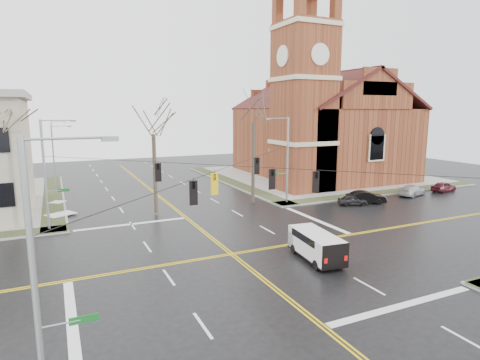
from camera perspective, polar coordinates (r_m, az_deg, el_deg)
name	(u,v)px	position (r m, az deg, el deg)	size (l,w,h in m)	color
ground	(232,254)	(28.30, -1.19, -10.49)	(120.00, 120.00, 0.00)	black
sidewalks	(232,253)	(28.28, -1.19, -10.34)	(80.00, 80.00, 0.17)	gray
road_markings	(232,254)	(28.30, -1.19, -10.48)	(100.00, 100.00, 0.01)	gold
church	(318,120)	(60.55, 10.98, 8.38)	(24.28, 27.48, 27.50)	brown
signal_pole_ne	(286,158)	(42.29, 6.57, 3.17)	(2.75, 0.22, 9.00)	gray
signal_pole_nw	(47,171)	(36.13, -25.75, 1.10)	(2.75, 0.22, 9.00)	gray
signal_pole_sw	(40,276)	(13.72, -26.53, -12.18)	(2.75, 0.22, 9.00)	gray
span_wires	(231,166)	(26.78, -1.24, 2.04)	(23.02, 23.02, 0.03)	black
traffic_signals	(235,178)	(26.29, -0.65, 0.24)	(8.21, 8.26, 1.30)	black
streetlight_north_a	(55,156)	(52.57, -24.85, 3.10)	(2.30, 0.20, 8.00)	gray
streetlight_north_b	(54,144)	(72.49, -24.97, 4.72)	(2.30, 0.20, 8.00)	gray
cargo_van	(315,243)	(27.57, 10.57, -8.83)	(2.40, 5.02, 1.84)	white
parked_car_a	(353,200)	(43.72, 15.73, -2.80)	(1.24, 3.08, 1.05)	black
parked_car_b	(366,197)	(44.94, 17.47, -2.35)	(1.43, 4.10, 1.35)	black
parked_car_c	(412,190)	(51.04, 23.29, -1.34)	(1.73, 4.27, 1.24)	#BDBDC0
parked_car_d	(444,187)	(55.07, 26.98, -0.85)	(1.46, 3.62, 1.23)	#4A151F
tree_nw_far	(6,128)	(38.11, -30.33, 6.43)	(4.00, 4.00, 11.67)	#382E23
tree_nw_near	(153,129)	(38.22, -12.24, 7.14)	(4.00, 4.00, 11.28)	#382E23
tree_ne	(253,117)	(41.87, 1.92, 8.97)	(4.00, 4.00, 12.71)	#382E23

